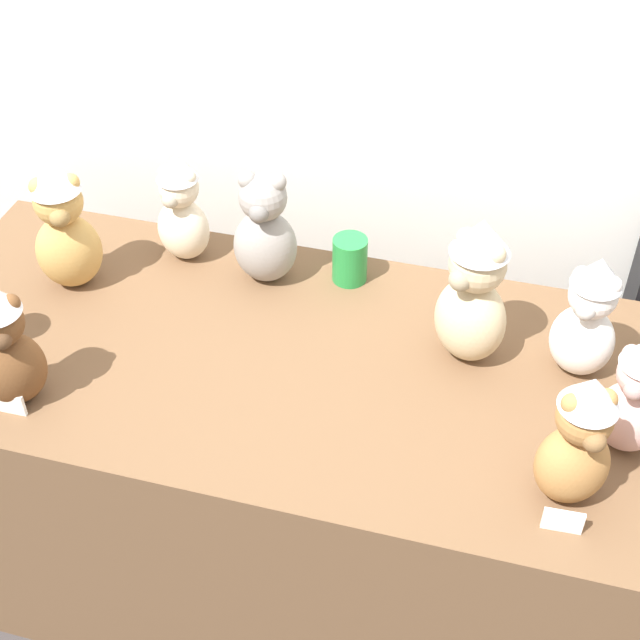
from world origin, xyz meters
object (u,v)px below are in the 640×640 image
at_px(teddy_bear_snow, 587,318).
at_px(party_cup_green, 350,260).
at_px(teddy_bear_cream, 181,209).
at_px(display_table, 320,477).
at_px(teddy_bear_honey, 64,227).
at_px(teddy_bear_sand, 474,292).
at_px(teddy_bear_chestnut, 6,345).
at_px(teddy_bear_blush, 635,396).
at_px(teddy_bear_caramel, 578,441).
at_px(teddy_bear_ash, 265,231).

bearing_deg(teddy_bear_snow, party_cup_green, 177.15).
distance_m(teddy_bear_cream, party_cup_green, 0.40).
distance_m(display_table, teddy_bear_cream, 0.70).
height_order(teddy_bear_honey, teddy_bear_sand, teddy_bear_sand).
xyz_separation_m(teddy_bear_sand, teddy_bear_chestnut, (-0.84, -0.36, -0.03)).
xyz_separation_m(teddy_bear_blush, party_cup_green, (-0.62, 0.35, -0.08)).
distance_m(teddy_bear_caramel, teddy_bear_blush, 0.18).
distance_m(teddy_bear_blush, teddy_bear_chestnut, 1.17).
bearing_deg(display_table, teddy_bear_honey, 169.59).
bearing_deg(teddy_bear_cream, display_table, -26.70).
xyz_separation_m(display_table, teddy_bear_snow, (0.51, 0.12, 0.51)).
bearing_deg(teddy_bear_sand, teddy_bear_blush, 4.44).
bearing_deg(teddy_bear_snow, teddy_bear_blush, -47.67).
xyz_separation_m(teddy_bear_ash, party_cup_green, (0.19, 0.05, -0.08)).
bearing_deg(teddy_bear_ash, display_table, -58.54).
height_order(teddy_bear_sand, teddy_bear_blush, teddy_bear_sand).
distance_m(teddy_bear_ash, party_cup_green, 0.21).
distance_m(display_table, teddy_bear_chestnut, 0.79).
height_order(teddy_bear_honey, teddy_bear_blush, teddy_bear_honey).
height_order(teddy_bear_snow, teddy_bear_blush, teddy_bear_snow).
distance_m(teddy_bear_ash, teddy_bear_cream, 0.21).
bearing_deg(teddy_bear_blush, party_cup_green, 169.04).
height_order(teddy_bear_caramel, teddy_bear_snow, teddy_bear_caramel).
relative_size(display_table, teddy_bear_chestnut, 6.35).
height_order(teddy_bear_snow, teddy_bear_cream, teddy_bear_snow).
height_order(teddy_bear_honey, party_cup_green, teddy_bear_honey).
relative_size(teddy_bear_honey, teddy_bear_snow, 1.12).
distance_m(teddy_bear_chestnut, party_cup_green, 0.77).
bearing_deg(teddy_bear_chestnut, teddy_bear_caramel, -31.66).
distance_m(teddy_bear_honey, teddy_bear_sand, 0.90).
xyz_separation_m(teddy_bear_ash, teddy_bear_honey, (-0.42, -0.13, 0.03)).
bearing_deg(teddy_bear_chestnut, teddy_bear_honey, 66.02).
bearing_deg(teddy_bear_cream, teddy_bear_honey, -134.67).
height_order(display_table, teddy_bear_blush, teddy_bear_blush).
distance_m(display_table, teddy_bear_honey, 0.82).
distance_m(teddy_bear_snow, teddy_bear_sand, 0.23).
bearing_deg(display_table, teddy_bear_blush, -5.94).
xyz_separation_m(display_table, teddy_bear_chestnut, (-0.55, -0.25, 0.51)).
relative_size(display_table, teddy_bear_caramel, 6.27).
bearing_deg(teddy_bear_caramel, teddy_bear_chestnut, 156.30).
bearing_deg(teddy_bear_blush, teddy_bear_cream, -179.48).
bearing_deg(teddy_bear_blush, teddy_bear_ash, 177.93).
bearing_deg(teddy_bear_blush, teddy_bear_honey, -169.23).
xyz_separation_m(teddy_bear_honey, teddy_bear_cream, (0.21, 0.16, -0.02)).
relative_size(teddy_bear_chestnut, party_cup_green, 2.62).
bearing_deg(teddy_bear_ash, teddy_bear_cream, 165.10).
height_order(display_table, party_cup_green, party_cup_green).
bearing_deg(teddy_bear_ash, teddy_bear_caramel, -39.85).
distance_m(teddy_bear_honey, teddy_bear_cream, 0.26).
distance_m(teddy_bear_blush, party_cup_green, 0.71).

